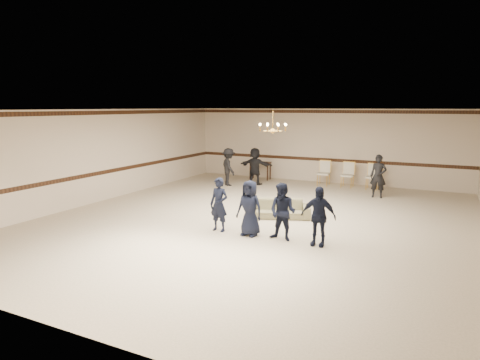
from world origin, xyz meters
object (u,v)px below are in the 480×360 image
at_px(banquet_chair_left, 324,173).
at_px(banquet_chair_right, 373,177).
at_px(settee, 279,208).
at_px(banquet_chair_mid, 347,175).
at_px(adult_left, 229,167).
at_px(boy_c, 283,212).
at_px(adult_mid, 255,166).
at_px(console_table, 260,170).
at_px(boy_b, 250,208).
at_px(chandelier, 273,120).
at_px(boy_d, 318,216).
at_px(adult_right, 378,176).
at_px(boy_a, 219,205).

relative_size(banquet_chair_left, banquet_chair_right, 1.00).
distance_m(settee, banquet_chair_mid, 5.78).
bearing_deg(adult_left, boy_c, 171.52).
xyz_separation_m(settee, adult_mid, (-2.87, 4.62, 0.52)).
distance_m(banquet_chair_left, console_table, 3.01).
height_order(boy_b, settee, boy_b).
xyz_separation_m(chandelier, banquet_chair_left, (0.24, 5.22, -2.37)).
relative_size(boy_d, console_table, 1.49).
height_order(boy_d, settee, boy_d).
bearing_deg(chandelier, banquet_chair_mid, 76.62).
bearing_deg(boy_c, boy_d, 4.95).
distance_m(adult_left, banquet_chair_left, 4.01).
distance_m(boy_d, adult_right, 6.25).
bearing_deg(settee, boy_d, -69.96).
bearing_deg(banquet_chair_mid, boy_a, -104.59).
bearing_deg(boy_a, console_table, 109.36).
bearing_deg(adult_mid, settee, 121.20).
relative_size(adult_mid, adult_right, 1.00).
distance_m(boy_d, console_table, 9.36).
bearing_deg(adult_right, boy_b, -110.77).
relative_size(boy_a, banquet_chair_right, 1.41).
xyz_separation_m(adult_left, adult_mid, (0.90, 0.70, 0.00)).
xyz_separation_m(boy_b, adult_right, (2.26, 6.23, 0.07)).
xyz_separation_m(adult_left, banquet_chair_left, (3.58, 1.80, -0.28)).
bearing_deg(banquet_chair_mid, boy_c, -91.47).
bearing_deg(boy_b, boy_c, 4.30).
bearing_deg(banquet_chair_left, chandelier, -93.93).
bearing_deg(console_table, boy_a, -79.94).
relative_size(boy_c, adult_left, 0.91).
height_order(chandelier, boy_b, chandelier).
bearing_deg(settee, banquet_chair_left, 70.86).
relative_size(settee, adult_left, 1.18).
xyz_separation_m(boy_a, banquet_chair_mid, (1.74, 7.74, -0.21)).
height_order(adult_left, adult_mid, same).
xyz_separation_m(boy_d, adult_mid, (-4.64, 6.63, 0.07)).
height_order(boy_a, adult_mid, adult_mid).
bearing_deg(adult_left, console_table, -62.52).
distance_m(boy_d, adult_mid, 8.09).
bearing_deg(boy_d, settee, 130.81).
bearing_deg(banquet_chair_mid, adult_right, -48.46).
bearing_deg(boy_d, boy_a, 179.64).
distance_m(chandelier, adult_right, 5.03).
bearing_deg(banquet_chair_mid, boy_d, -84.84).
bearing_deg(banquet_chair_right, adult_left, -161.70).
distance_m(boy_b, banquet_chair_left, 7.74).
height_order(chandelier, adult_left, chandelier).
bearing_deg(chandelier, boy_a, -101.17).
height_order(adult_mid, banquet_chair_left, adult_mid).
distance_m(boy_a, banquet_chair_right, 8.21).
relative_size(boy_a, adult_mid, 0.91).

